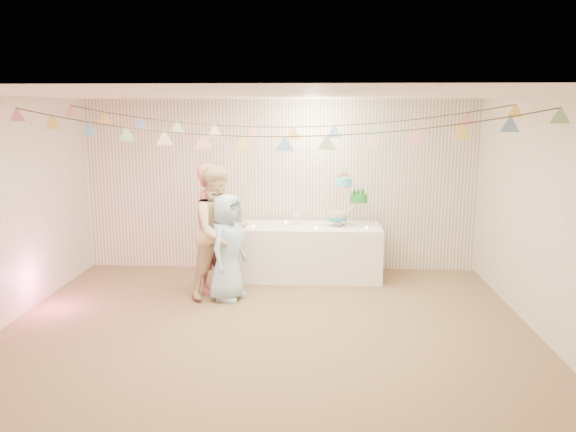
{
  "coord_description": "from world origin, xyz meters",
  "views": [
    {
      "loc": [
        0.52,
        -6.0,
        2.44
      ],
      "look_at": [
        0.2,
        0.8,
        1.15
      ],
      "focal_mm": 35.0,
      "sensor_mm": 36.0,
      "label": 1
    }
  ],
  "objects_px": {
    "cake_stand": "(347,203)",
    "person_adult_a": "(213,228)",
    "table": "(309,251)",
    "person_child": "(227,247)",
    "person_adult_b": "(220,232)"
  },
  "relations": [
    {
      "from": "person_adult_b",
      "to": "person_child",
      "type": "distance_m",
      "value": 0.24
    },
    {
      "from": "table",
      "to": "cake_stand",
      "type": "height_order",
      "value": "cake_stand"
    },
    {
      "from": "cake_stand",
      "to": "person_child",
      "type": "height_order",
      "value": "cake_stand"
    },
    {
      "from": "cake_stand",
      "to": "person_child",
      "type": "bearing_deg",
      "value": -145.86
    },
    {
      "from": "table",
      "to": "cake_stand",
      "type": "bearing_deg",
      "value": 5.19
    },
    {
      "from": "person_adult_b",
      "to": "table",
      "type": "bearing_deg",
      "value": -5.29
    },
    {
      "from": "person_adult_a",
      "to": "person_child",
      "type": "xyz_separation_m",
      "value": [
        0.24,
        -0.36,
        -0.17
      ]
    },
    {
      "from": "person_adult_a",
      "to": "person_adult_b",
      "type": "bearing_deg",
      "value": -128.76
    },
    {
      "from": "person_adult_a",
      "to": "table",
      "type": "bearing_deg",
      "value": -39.71
    },
    {
      "from": "person_adult_a",
      "to": "person_child",
      "type": "bearing_deg",
      "value": -123.1
    },
    {
      "from": "table",
      "to": "cake_stand",
      "type": "xyz_separation_m",
      "value": [
        0.55,
        0.05,
        0.72
      ]
    },
    {
      "from": "table",
      "to": "person_child",
      "type": "xyz_separation_m",
      "value": [
        -1.04,
        -1.03,
        0.31
      ]
    },
    {
      "from": "person_adult_b",
      "to": "person_child",
      "type": "relative_size",
      "value": 1.25
    },
    {
      "from": "cake_stand",
      "to": "person_adult_a",
      "type": "relative_size",
      "value": 0.41
    },
    {
      "from": "person_child",
      "to": "person_adult_b",
      "type": "bearing_deg",
      "value": 63.55
    }
  ]
}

